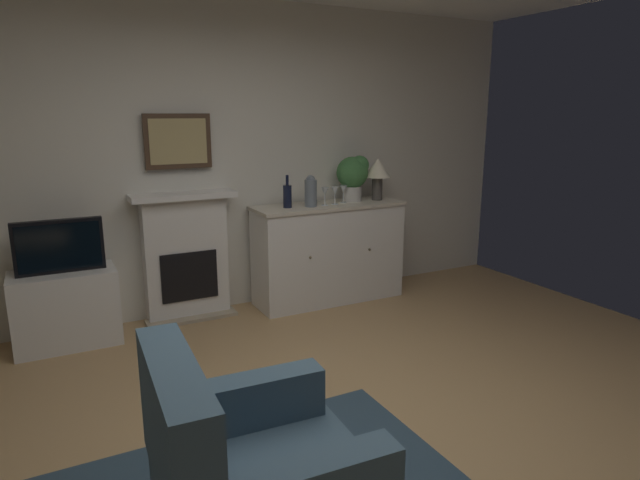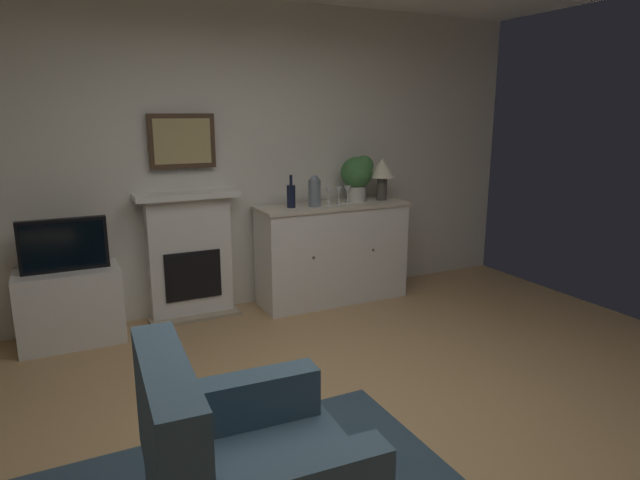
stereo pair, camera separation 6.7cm
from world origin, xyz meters
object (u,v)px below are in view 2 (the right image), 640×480
at_px(fireplace_unit, 190,255).
at_px(tv_set, 64,245).
at_px(tv_cabinet, 70,306).
at_px(potted_plant_small, 358,174).
at_px(table_lamp, 382,171).
at_px(wine_glass_center, 339,191).
at_px(armchair, 245,480).
at_px(wine_bottle, 291,196).
at_px(sideboard_cabinet, 332,252).
at_px(vase_decorative, 314,191).
at_px(framed_picture, 182,141).
at_px(wine_glass_right, 347,190).
at_px(wine_glass_left, 329,192).

bearing_deg(fireplace_unit, tv_set, -169.23).
xyz_separation_m(tv_cabinet, potted_plant_small, (2.56, 0.03, 0.89)).
bearing_deg(potted_plant_small, tv_cabinet, -179.32).
height_order(table_lamp, potted_plant_small, potted_plant_small).
height_order(wine_glass_center, armchair, wine_glass_center).
xyz_separation_m(wine_bottle, wine_glass_center, (0.46, -0.04, 0.01)).
distance_m(sideboard_cabinet, table_lamp, 0.91).
bearing_deg(sideboard_cabinet, wine_glass_center, -48.86).
relative_size(sideboard_cabinet, vase_decorative, 5.08).
bearing_deg(table_lamp, vase_decorative, -176.14).
bearing_deg(wine_glass_center, framed_picture, 168.67).
distance_m(wine_glass_right, tv_cabinet, 2.54).
bearing_deg(wine_glass_center, sideboard_cabinet, 131.14).
relative_size(wine_glass_left, wine_glass_right, 1.00).
bearing_deg(wine_bottle, vase_decorative, -11.26).
bearing_deg(wine_glass_right, sideboard_cabinet, 176.91).
bearing_deg(framed_picture, tv_cabinet, -167.99).
bearing_deg(armchair, sideboard_cabinet, 56.38).
relative_size(vase_decorative, potted_plant_small, 0.65).
bearing_deg(tv_set, sideboard_cabinet, 0.21).
relative_size(framed_picture, wine_bottle, 1.90).
height_order(framed_picture, potted_plant_small, framed_picture).
relative_size(wine_glass_left, tv_cabinet, 0.22).
distance_m(table_lamp, armchair, 3.60).
distance_m(wine_bottle, potted_plant_small, 0.73).
distance_m(sideboard_cabinet, tv_cabinet, 2.28).
bearing_deg(armchair, wine_glass_left, 56.87).
bearing_deg(wine_glass_right, vase_decorative, -173.36).
xyz_separation_m(fireplace_unit, tv_set, (-0.98, -0.19, 0.24)).
bearing_deg(table_lamp, framed_picture, 173.07).
relative_size(sideboard_cabinet, tv_cabinet, 1.90).
xyz_separation_m(wine_glass_center, potted_plant_small, (0.25, 0.09, 0.13)).
bearing_deg(wine_glass_left, fireplace_unit, 169.18).
bearing_deg(wine_glass_center, tv_set, 179.07).
xyz_separation_m(vase_decorative, armchair, (-1.55, -2.60, -0.69)).
relative_size(table_lamp, wine_bottle, 1.38).
distance_m(sideboard_cabinet, armchair, 3.18).
distance_m(fireplace_unit, wine_glass_left, 1.35).
relative_size(wine_glass_right, tv_set, 0.27).
bearing_deg(wine_glass_left, tv_set, 178.71).
height_order(tv_set, armchair, tv_set).
xyz_separation_m(wine_glass_right, potted_plant_small, (0.14, 0.05, 0.13)).
relative_size(wine_bottle, armchair, 0.32).
height_order(sideboard_cabinet, potted_plant_small, potted_plant_small).
distance_m(wine_glass_center, potted_plant_small, 0.30).
relative_size(wine_bottle, tv_set, 0.47).
distance_m(sideboard_cabinet, tv_set, 2.30).
bearing_deg(sideboard_cabinet, tv_cabinet, 179.62).
xyz_separation_m(sideboard_cabinet, vase_decorative, (-0.21, -0.05, 0.60)).
xyz_separation_m(fireplace_unit, sideboard_cabinet, (1.30, -0.18, -0.08)).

